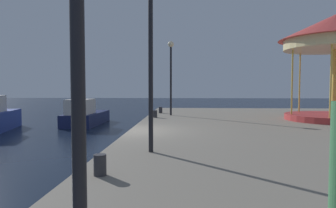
{
  "coord_description": "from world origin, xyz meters",
  "views": [
    {
      "loc": [
        2.13,
        -11.61,
        2.45
      ],
      "look_at": [
        1.33,
        3.64,
        1.63
      ],
      "focal_mm": 32.36,
      "sensor_mm": 36.0,
      "label": 1
    }
  ],
  "objects_px": {
    "bollard_north": "(161,110)",
    "motorboat_navy": "(85,115)",
    "bollard_south": "(100,165)",
    "carousel": "(336,41)",
    "lamp_post_far_end": "(171,65)",
    "bollard_center": "(155,114)",
    "lamp_post_mid_promenade": "(151,33)"
  },
  "relations": [
    {
      "from": "lamp_post_far_end",
      "to": "bollard_center",
      "type": "relative_size",
      "value": 11.06
    },
    {
      "from": "carousel",
      "to": "lamp_post_far_end",
      "type": "distance_m",
      "value": 8.79
    },
    {
      "from": "lamp_post_far_end",
      "to": "bollard_center",
      "type": "distance_m",
      "value": 3.28
    },
    {
      "from": "motorboat_navy",
      "to": "bollard_center",
      "type": "bearing_deg",
      "value": -30.52
    },
    {
      "from": "bollard_north",
      "to": "bollard_south",
      "type": "bearing_deg",
      "value": -90.24
    },
    {
      "from": "carousel",
      "to": "lamp_post_mid_promenade",
      "type": "height_order",
      "value": "carousel"
    },
    {
      "from": "motorboat_navy",
      "to": "bollard_north",
      "type": "xyz_separation_m",
      "value": [
        5.0,
        0.05,
        0.37
      ]
    },
    {
      "from": "bollard_center",
      "to": "carousel",
      "type": "bearing_deg",
      "value": -5.96
    },
    {
      "from": "bollard_north",
      "to": "lamp_post_far_end",
      "type": "bearing_deg",
      "value": -63.51
    },
    {
      "from": "bollard_south",
      "to": "bollard_center",
      "type": "xyz_separation_m",
      "value": [
        -0.02,
        11.12,
        0.0
      ]
    },
    {
      "from": "motorboat_navy",
      "to": "bollard_north",
      "type": "bearing_deg",
      "value": 0.59
    },
    {
      "from": "lamp_post_mid_promenade",
      "to": "bollard_north",
      "type": "xyz_separation_m",
      "value": [
        -0.67,
        11.94,
        -2.83
      ]
    },
    {
      "from": "carousel",
      "to": "lamp_post_far_end",
      "type": "xyz_separation_m",
      "value": [
        -8.39,
        2.43,
        -0.96
      ]
    },
    {
      "from": "carousel",
      "to": "bollard_center",
      "type": "bearing_deg",
      "value": 174.04
    },
    {
      "from": "motorboat_navy",
      "to": "bollard_center",
      "type": "relative_size",
      "value": 12.24
    },
    {
      "from": "lamp_post_far_end",
      "to": "bollard_north",
      "type": "distance_m",
      "value": 3.26
    },
    {
      "from": "motorboat_navy",
      "to": "bollard_center",
      "type": "xyz_separation_m",
      "value": [
        4.92,
        -2.9,
        0.37
      ]
    },
    {
      "from": "bollard_north",
      "to": "lamp_post_mid_promenade",
      "type": "bearing_deg",
      "value": -86.77
    },
    {
      "from": "carousel",
      "to": "lamp_post_far_end",
      "type": "relative_size",
      "value": 1.25
    },
    {
      "from": "motorboat_navy",
      "to": "bollard_north",
      "type": "relative_size",
      "value": 12.24
    },
    {
      "from": "carousel",
      "to": "bollard_south",
      "type": "xyz_separation_m",
      "value": [
        -9.19,
        -10.16,
        -3.77
      ]
    },
    {
      "from": "lamp_post_mid_promenade",
      "to": "carousel",
      "type": "bearing_deg",
      "value": 43.52
    },
    {
      "from": "lamp_post_mid_promenade",
      "to": "bollard_center",
      "type": "distance_m",
      "value": 9.45
    },
    {
      "from": "motorboat_navy",
      "to": "carousel",
      "type": "distance_m",
      "value": 15.22
    },
    {
      "from": "bollard_north",
      "to": "bollard_south",
      "type": "xyz_separation_m",
      "value": [
        -0.06,
        -14.07,
        0.0
      ]
    },
    {
      "from": "lamp_post_mid_promenade",
      "to": "lamp_post_far_end",
      "type": "height_order",
      "value": "lamp_post_mid_promenade"
    },
    {
      "from": "motorboat_navy",
      "to": "lamp_post_far_end",
      "type": "bearing_deg",
      "value": -13.98
    },
    {
      "from": "bollard_center",
      "to": "lamp_post_mid_promenade",
      "type": "bearing_deg",
      "value": -85.22
    },
    {
      "from": "bollard_center",
      "to": "bollard_south",
      "type": "bearing_deg",
      "value": -89.9
    },
    {
      "from": "lamp_post_mid_promenade",
      "to": "bollard_center",
      "type": "relative_size",
      "value": 11.14
    },
    {
      "from": "bollard_north",
      "to": "motorboat_navy",
      "type": "bearing_deg",
      "value": -179.41
    },
    {
      "from": "lamp_post_far_end",
      "to": "bollard_center",
      "type": "height_order",
      "value": "lamp_post_far_end"
    }
  ]
}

